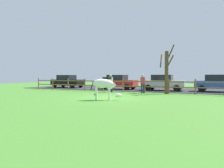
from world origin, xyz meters
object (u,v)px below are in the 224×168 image
at_px(zebra, 104,85).
at_px(parked_car_blue, 218,83).
at_px(visitor_left_of_tree, 143,83).
at_px(parked_car_red, 118,82).
at_px(crow_on_grass, 95,94).
at_px(visitor_right_of_tree, 111,82).
at_px(parked_car_silver, 163,82).
at_px(parked_car_black, 67,81).
at_px(bare_tree, 167,71).

xyz_separation_m(zebra, parked_car_blue, (6.83, 9.54, -0.08)).
distance_m(parked_car_blue, visitor_left_of_tree, 7.09).
xyz_separation_m(parked_car_red, visitor_left_of_tree, (3.75, -3.54, 0.06)).
xyz_separation_m(zebra, visitor_left_of_tree, (0.81, 5.78, -0.02)).
height_order(parked_car_red, parked_car_blue, same).
bearing_deg(crow_on_grass, visitor_right_of_tree, 96.87).
distance_m(parked_car_blue, parked_car_silver, 4.88).
height_order(crow_on_grass, parked_car_black, parked_car_black).
height_order(crow_on_grass, visitor_left_of_tree, visitor_left_of_tree).
distance_m(crow_on_grass, visitor_right_of_tree, 3.79).
relative_size(parked_car_red, parked_car_blue, 0.98).
distance_m(crow_on_grass, parked_car_black, 11.00).
xyz_separation_m(parked_car_red, parked_car_black, (-6.90, 0.06, 0.00)).
height_order(crow_on_grass, parked_car_red, parked_car_red).
bearing_deg(visitor_left_of_tree, parked_car_black, 161.31).
xyz_separation_m(parked_car_blue, visitor_right_of_tree, (-8.99, -3.88, 0.06)).
bearing_deg(zebra, visitor_right_of_tree, 110.95).
height_order(bare_tree, parked_car_red, bare_tree).
xyz_separation_m(parked_car_red, visitor_right_of_tree, (0.77, -3.67, 0.06)).
xyz_separation_m(bare_tree, parked_car_blue, (4.05, 3.53, -1.07)).
bearing_deg(visitor_right_of_tree, parked_car_silver, 40.98).
bearing_deg(parked_car_black, parked_car_silver, -0.71).
distance_m(zebra, visitor_right_of_tree, 6.06).
bearing_deg(parked_car_silver, parked_car_red, 178.94).
bearing_deg(parked_car_blue, parked_car_silver, -176.39).
bearing_deg(parked_car_black, parked_car_red, -0.47).
height_order(parked_car_black, visitor_right_of_tree, visitor_right_of_tree).
relative_size(crow_on_grass, parked_car_red, 0.05).
xyz_separation_m(bare_tree, zebra, (-2.78, -6.02, -0.99)).
bearing_deg(parked_car_red, visitor_right_of_tree, -78.20).
bearing_deg(parked_car_black, visitor_left_of_tree, -18.69).
distance_m(bare_tree, parked_car_black, 13.09).
xyz_separation_m(zebra, parked_car_silver, (1.95, 9.23, -0.08)).
bearing_deg(parked_car_blue, crow_on_grass, -138.48).
relative_size(parked_car_red, parked_car_black, 1.01).
distance_m(parked_car_red, visitor_left_of_tree, 5.16).
xyz_separation_m(zebra, parked_car_red, (-2.93, 9.32, -0.08)).
bearing_deg(parked_car_blue, parked_car_black, -179.45).
relative_size(parked_car_red, visitor_left_of_tree, 2.49).
xyz_separation_m(parked_car_black, parked_car_silver, (11.78, -0.15, 0.00)).
relative_size(parked_car_red, parked_car_silver, 1.01).
height_order(bare_tree, zebra, bare_tree).
bearing_deg(bare_tree, parked_car_black, 165.06).
relative_size(parked_car_blue, visitor_right_of_tree, 2.53).
distance_m(zebra, parked_car_black, 13.59).
relative_size(bare_tree, parked_car_silver, 1.01).
relative_size(parked_car_silver, visitor_right_of_tree, 2.45).
bearing_deg(zebra, parked_car_black, 136.34).
relative_size(crow_on_grass, visitor_left_of_tree, 0.13).
height_order(bare_tree, visitor_right_of_tree, bare_tree).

